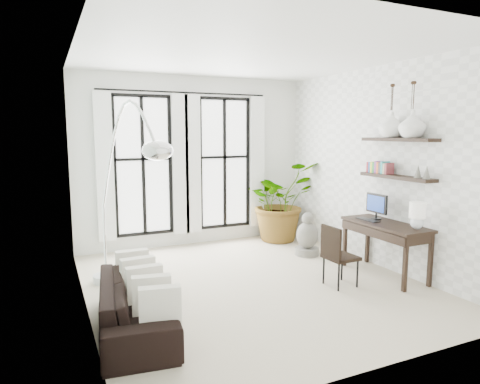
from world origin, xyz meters
TOP-DOWN VIEW (x-y plane):
  - floor at (0.00, 0.00)m, footprint 5.00×5.00m
  - ceiling at (0.00, 0.00)m, footprint 5.00×5.00m
  - wall_left at (-2.25, 0.00)m, footprint 0.00×5.00m
  - wall_right at (2.25, 0.00)m, footprint 0.00×5.00m
  - wall_back at (0.00, 2.50)m, footprint 4.50×0.00m
  - windows at (-0.20, 2.43)m, footprint 3.26×0.13m
  - wall_shelves at (2.11, -0.51)m, footprint 0.25×1.30m
  - sofa at (-1.80, -0.75)m, footprint 0.98×1.98m
  - throw_pillows at (-1.70, -0.75)m, footprint 0.40×1.52m
  - plant at (1.61, 2.04)m, footprint 1.69×1.55m
  - desk at (1.94, -0.59)m, footprint 0.58×1.38m
  - desk_chair at (1.01, -0.61)m, footprint 0.43×0.43m
  - arc_lamp at (-1.70, 0.11)m, footprint 0.76×2.00m
  - buddha at (1.52, 0.88)m, footprint 0.42×0.42m
  - vase_a at (2.11, -0.79)m, footprint 0.37×0.37m
  - vase_b at (2.11, -0.39)m, footprint 0.37×0.37m

SIDE VIEW (x-z plane):
  - floor at x=0.00m, z-range 0.00..0.00m
  - sofa at x=-1.80m, z-range 0.00..0.55m
  - buddha at x=1.52m, z-range -0.06..0.70m
  - desk_chair at x=1.01m, z-range 0.06..0.93m
  - throw_pillows at x=-1.70m, z-range 0.30..0.70m
  - desk at x=1.94m, z-range 0.15..1.36m
  - plant at x=1.61m, z-range 0.00..1.58m
  - windows at x=-0.20m, z-range 0.24..2.88m
  - wall_left at x=-2.25m, z-range -0.90..4.10m
  - wall_right at x=2.25m, z-range -0.90..4.10m
  - wall_back at x=0.00m, z-range -0.65..3.85m
  - wall_shelves at x=2.11m, z-range 1.43..2.03m
  - arc_lamp at x=-1.70m, z-range 0.70..3.24m
  - vase_a at x=2.11m, z-range 2.07..2.46m
  - vase_b at x=2.11m, z-range 2.07..2.46m
  - ceiling at x=0.00m, z-range 3.20..3.20m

